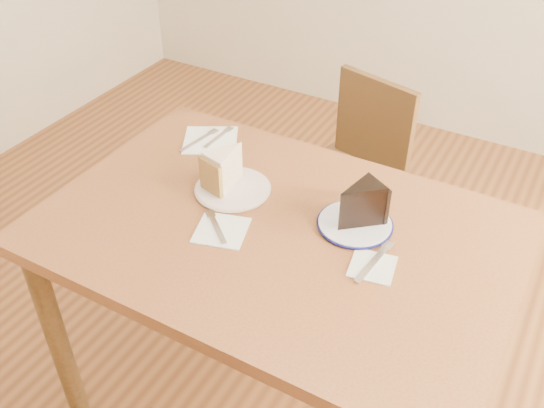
{
  "coord_description": "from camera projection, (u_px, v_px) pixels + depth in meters",
  "views": [
    {
      "loc": [
        0.57,
        -1.04,
        1.74
      ],
      "look_at": [
        -0.03,
        0.02,
        0.8
      ],
      "focal_mm": 40.0,
      "sensor_mm": 36.0,
      "label": 1
    }
  ],
  "objects": [
    {
      "name": "chair_far",
      "position": [
        350.0,
        175.0,
        2.27
      ],
      "size": [
        0.48,
        0.48,
        0.79
      ],
      "rotation": [
        0.0,
        0.0,
        2.87
      ],
      "color": "#352110",
      "rests_on": "ground"
    },
    {
      "name": "fork_spare",
      "position": [
        218.0,
        138.0,
        1.88
      ],
      "size": [
        0.02,
        0.14,
        0.0
      ],
      "primitive_type": "cube",
      "rotation": [
        0.0,
        0.0,
        -0.03
      ],
      "color": "silver",
      "rests_on": "napkin_spare"
    },
    {
      "name": "table",
      "position": [
        276.0,
        256.0,
        1.6
      ],
      "size": [
        1.2,
        0.8,
        0.75
      ],
      "color": "#502A15",
      "rests_on": "ground"
    },
    {
      "name": "napkin_spare",
      "position": [
        210.0,
        140.0,
        1.87
      ],
      "size": [
        0.22,
        0.22,
        0.0
      ],
      "primitive_type": "cube",
      "rotation": [
        0.0,
        0.0,
        0.51
      ],
      "color": "white",
      "rests_on": "table"
    },
    {
      "name": "plate_navy",
      "position": [
        355.0,
        224.0,
        1.54
      ],
      "size": [
        0.19,
        0.19,
        0.01
      ],
      "primitive_type": "cylinder",
      "color": "white",
      "rests_on": "table"
    },
    {
      "name": "carrot_cake",
      "position": [
        227.0,
        169.0,
        1.65
      ],
      "size": [
        0.1,
        0.13,
        0.1
      ],
      "primitive_type": null,
      "rotation": [
        0.0,
        0.0,
        -0.26
      ],
      "color": "beige",
      "rests_on": "plate_cream"
    },
    {
      "name": "fork_cream",
      "position": [
        217.0,
        227.0,
        1.53
      ],
      "size": [
        0.12,
        0.1,
        0.0
      ],
      "primitive_type": "cube",
      "rotation": [
        0.0,
        0.0,
        0.87
      ],
      "color": "silver",
      "rests_on": "napkin_cream"
    },
    {
      "name": "knife_spare",
      "position": [
        199.0,
        140.0,
        1.86
      ],
      "size": [
        0.04,
        0.16,
        0.0
      ],
      "primitive_type": "cube",
      "rotation": [
        0.0,
        0.0,
        -0.15
      ],
      "color": "silver",
      "rests_on": "napkin_spare"
    },
    {
      "name": "ground",
      "position": [
        276.0,
        402.0,
        2.0
      ],
      "size": [
        4.0,
        4.0,
        0.0
      ],
      "primitive_type": "plane",
      "color": "#4F2B15",
      "rests_on": "ground"
    },
    {
      "name": "chocolate_cake",
      "position": [
        358.0,
        207.0,
        1.51
      ],
      "size": [
        0.13,
        0.14,
        0.1
      ],
      "primitive_type": null,
      "rotation": [
        0.0,
        0.0,
        2.61
      ],
      "color": "black",
      "rests_on": "plate_navy"
    },
    {
      "name": "napkin_cream",
      "position": [
        221.0,
        230.0,
        1.53
      ],
      "size": [
        0.16,
        0.16,
        0.0
      ],
      "primitive_type": "cube",
      "rotation": [
        0.0,
        0.0,
        0.29
      ],
      "color": "white",
      "rests_on": "table"
    },
    {
      "name": "napkin_navy",
      "position": [
        372.0,
        266.0,
        1.42
      ],
      "size": [
        0.12,
        0.12,
        0.0
      ],
      "primitive_type": "cube",
      "rotation": [
        0.0,
        0.0,
        0.18
      ],
      "color": "white",
      "rests_on": "table"
    },
    {
      "name": "plate_cream",
      "position": [
        233.0,
        189.0,
        1.66
      ],
      "size": [
        0.2,
        0.2,
        0.01
      ],
      "primitive_type": "cylinder",
      "color": "silver",
      "rests_on": "table"
    },
    {
      "name": "knife_navy",
      "position": [
        374.0,
        262.0,
        1.43
      ],
      "size": [
        0.03,
        0.17,
        0.0
      ],
      "primitive_type": "cube",
      "rotation": [
        0.0,
        0.0,
        -0.1
      ],
      "color": "silver",
      "rests_on": "napkin_navy"
    }
  ]
}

